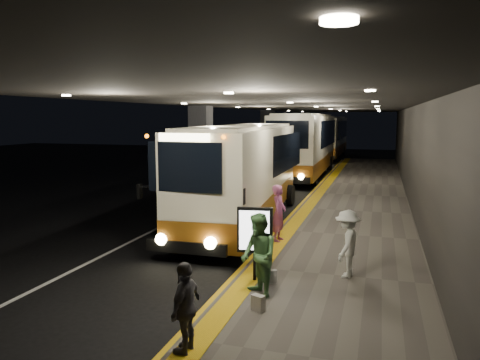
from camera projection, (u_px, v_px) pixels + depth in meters
The scene contains 19 objects.
ground at pixel (200, 235), 15.69m from camera, with size 90.00×90.00×0.00m, color black.
lane_line_white at pixel (204, 205), 20.95m from camera, with size 0.12×50.00×0.01m, color silver.
kerb_stripe_yellow at pixel (295, 211), 19.76m from camera, with size 0.18×50.00×0.01m, color gold.
sidewalk at pixel (354, 212), 19.07m from camera, with size 4.50×50.00×0.15m, color #514C44.
tactile_strip at pixel (307, 208), 19.60m from camera, with size 0.50×50.00×0.01m, color gold.
terminal_wall at pixel (416, 142), 18.03m from camera, with size 0.10×50.00×6.00m, color black.
support_columns at pixel (201, 159), 19.62m from camera, with size 0.80×24.80×4.40m.
canopy at pixel (301, 101), 19.11m from camera, with size 9.00×50.00×0.40m, color black.
coach_main at pixel (245, 177), 17.50m from camera, with size 3.07×11.45×3.54m.
coach_second at pixel (305, 148), 31.00m from camera, with size 2.84×12.82×4.02m.
coach_third at pixel (328, 139), 45.05m from camera, with size 2.60×12.32×3.87m.
passenger_boarding at pixel (279, 213), 14.30m from camera, with size 0.64×0.42×1.74m, color #B65590.
passenger_waiting_green at pixel (259, 256), 9.83m from camera, with size 0.87×0.54×1.79m, color #457440.
passenger_waiting_white at pixel (347, 244), 11.11m from camera, with size 1.04×0.48×1.61m, color silver.
passenger_waiting_grey at pixel (186, 307), 7.52m from camera, with size 0.89×0.45×1.51m, color #4B494E.
bag_polka at pixel (271, 276), 10.76m from camera, with size 0.25×0.11×0.31m, color black.
bag_plain at pixel (258, 303), 9.18m from camera, with size 0.26×0.15×0.32m, color #B0ADA5.
info_sign at pixel (255, 232), 10.78m from camera, with size 0.83×0.22×1.74m.
stanchion_post at pixel (264, 238), 12.78m from camera, with size 0.05×0.05×1.03m, color black.
Camera 1 is at (5.71, -14.26, 3.94)m, focal length 35.00 mm.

